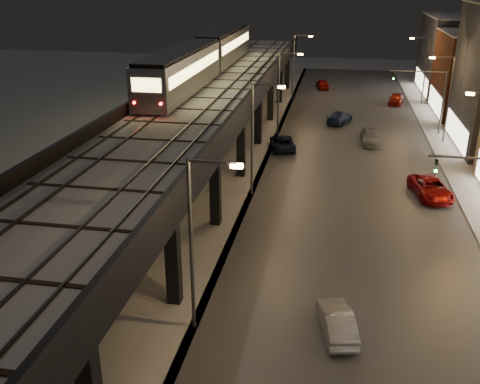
{
  "coord_description": "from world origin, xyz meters",
  "views": [
    {
      "loc": [
        5.62,
        -8.65,
        16.51
      ],
      "look_at": [
        0.51,
        19.19,
        5.0
      ],
      "focal_mm": 40.0,
      "sensor_mm": 36.0,
      "label": 1
    }
  ],
  "objects_px": {
    "car_mid_dark": "(339,118)",
    "car_mid_silver": "(282,143)",
    "subway_train": "(206,56)",
    "car_onc_white": "(371,138)",
    "car_near_white": "(336,322)",
    "car_onc_dark": "(431,189)",
    "car_onc_red": "(396,99)",
    "car_far_white": "(323,84)"
  },
  "relations": [
    {
      "from": "car_mid_dark",
      "to": "car_mid_silver",
      "type": "bearing_deg",
      "value": 82.51
    },
    {
      "from": "subway_train",
      "to": "car_onc_white",
      "type": "distance_m",
      "value": 19.51
    },
    {
      "from": "car_mid_dark",
      "to": "car_near_white",
      "type": "bearing_deg",
      "value": 109.02
    },
    {
      "from": "car_onc_dark",
      "to": "car_onc_red",
      "type": "height_order",
      "value": "car_onc_dark"
    },
    {
      "from": "car_near_white",
      "to": "car_onc_dark",
      "type": "xyz_separation_m",
      "value": [
        7.09,
        19.11,
        0.07
      ]
    },
    {
      "from": "car_mid_silver",
      "to": "car_mid_dark",
      "type": "distance_m",
      "value": 12.7
    },
    {
      "from": "car_onc_dark",
      "to": "car_onc_red",
      "type": "bearing_deg",
      "value": 79.48
    },
    {
      "from": "car_mid_silver",
      "to": "car_onc_white",
      "type": "bearing_deg",
      "value": -171.18
    },
    {
      "from": "car_mid_silver",
      "to": "subway_train",
      "type": "bearing_deg",
      "value": -40.89
    },
    {
      "from": "car_far_white",
      "to": "car_onc_dark",
      "type": "distance_m",
      "value": 44.05
    },
    {
      "from": "car_onc_white",
      "to": "car_onc_red",
      "type": "distance_m",
      "value": 20.06
    },
    {
      "from": "car_mid_dark",
      "to": "car_far_white",
      "type": "distance_m",
      "value": 21.07
    },
    {
      "from": "car_onc_red",
      "to": "car_far_white",
      "type": "bearing_deg",
      "value": 149.93
    },
    {
      "from": "subway_train",
      "to": "car_onc_dark",
      "type": "height_order",
      "value": "subway_train"
    },
    {
      "from": "car_onc_red",
      "to": "car_onc_dark",
      "type": "bearing_deg",
      "value": -78.9
    },
    {
      "from": "car_near_white",
      "to": "car_mid_dark",
      "type": "height_order",
      "value": "car_mid_dark"
    },
    {
      "from": "car_onc_white",
      "to": "car_onc_red",
      "type": "relative_size",
      "value": 1.11
    },
    {
      "from": "car_mid_silver",
      "to": "car_onc_dark",
      "type": "xyz_separation_m",
      "value": [
        12.98,
        -10.56,
        0.07
      ]
    },
    {
      "from": "car_far_white",
      "to": "car_mid_silver",
      "type": "bearing_deg",
      "value": 76.22
    },
    {
      "from": "car_mid_silver",
      "to": "car_mid_dark",
      "type": "bearing_deg",
      "value": -129.14
    },
    {
      "from": "subway_train",
      "to": "car_near_white",
      "type": "xyz_separation_m",
      "value": [
        14.84,
        -34.41,
        -7.8
      ]
    },
    {
      "from": "subway_train",
      "to": "car_onc_white",
      "type": "xyz_separation_m",
      "value": [
        17.86,
        -1.16,
        -7.78
      ]
    },
    {
      "from": "subway_train",
      "to": "car_mid_dark",
      "type": "bearing_deg",
      "value": 24.68
    },
    {
      "from": "car_mid_dark",
      "to": "car_onc_red",
      "type": "distance_m",
      "value": 13.98
    },
    {
      "from": "car_far_white",
      "to": "car_near_white",
      "type": "bearing_deg",
      "value": 84.01
    },
    {
      "from": "car_mid_silver",
      "to": "car_onc_white",
      "type": "height_order",
      "value": "car_onc_white"
    },
    {
      "from": "car_onc_white",
      "to": "car_far_white",
      "type": "bearing_deg",
      "value": 99.76
    },
    {
      "from": "car_mid_dark",
      "to": "subway_train",
      "type": "bearing_deg",
      "value": 43.27
    },
    {
      "from": "car_mid_silver",
      "to": "car_onc_white",
      "type": "distance_m",
      "value": 9.59
    },
    {
      "from": "subway_train",
      "to": "car_far_white",
      "type": "height_order",
      "value": "subway_train"
    },
    {
      "from": "subway_train",
      "to": "car_far_white",
      "type": "bearing_deg",
      "value": 66.94
    },
    {
      "from": "subway_train",
      "to": "car_far_white",
      "type": "relative_size",
      "value": 8.84
    },
    {
      "from": "car_mid_silver",
      "to": "car_mid_dark",
      "type": "xyz_separation_m",
      "value": [
        5.59,
        11.41,
        0.04
      ]
    },
    {
      "from": "car_far_white",
      "to": "car_onc_dark",
      "type": "xyz_separation_m",
      "value": [
        10.2,
        -42.85,
        0.02
      ]
    },
    {
      "from": "car_near_white",
      "to": "car_onc_red",
      "type": "bearing_deg",
      "value": -110.11
    },
    {
      "from": "car_near_white",
      "to": "car_onc_white",
      "type": "xyz_separation_m",
      "value": [
        3.01,
        33.25,
        0.02
      ]
    },
    {
      "from": "car_mid_dark",
      "to": "car_onc_red",
      "type": "bearing_deg",
      "value": -103.98
    },
    {
      "from": "subway_train",
      "to": "car_mid_silver",
      "type": "bearing_deg",
      "value": -27.84
    },
    {
      "from": "car_near_white",
      "to": "car_onc_white",
      "type": "bearing_deg",
      "value": -107.51
    },
    {
      "from": "car_mid_silver",
      "to": "car_onc_red",
      "type": "distance_m",
      "value": 26.64
    },
    {
      "from": "car_near_white",
      "to": "car_mid_silver",
      "type": "bearing_deg",
      "value": -91.1
    },
    {
      "from": "car_onc_red",
      "to": "car_near_white",
      "type": "bearing_deg",
      "value": -86.47
    }
  ]
}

